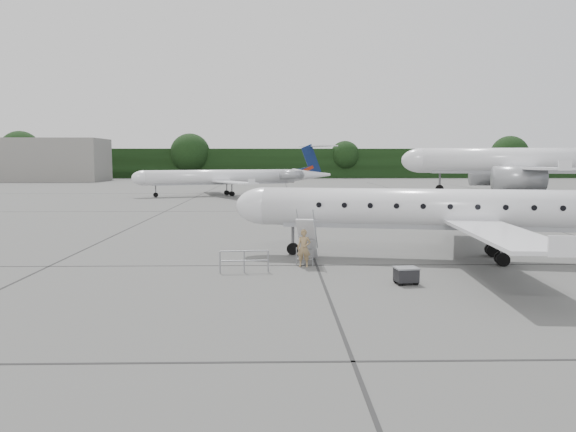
{
  "coord_description": "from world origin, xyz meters",
  "views": [
    {
      "loc": [
        -8.94,
        -24.82,
        5.19
      ],
      "look_at": [
        -8.34,
        3.55,
        2.3
      ],
      "focal_mm": 35.0,
      "sensor_mm": 36.0,
      "label": 1
    }
  ],
  "objects": [
    {
      "name": "airstair",
      "position": [
        -7.38,
        3.05,
        1.14
      ],
      "size": [
        1.23,
        2.21,
        2.29
      ],
      "primitive_type": null,
      "rotation": [
        0.0,
        0.0,
        -0.19
      ],
      "color": "silver",
      "rests_on": "ground"
    },
    {
      "name": "main_regional_jet",
      "position": [
        1.36,
        3.51,
        3.65
      ],
      "size": [
        31.81,
        25.5,
        7.29
      ],
      "primitive_type": null,
      "rotation": [
        0.0,
        0.0,
        -0.19
      ],
      "color": "silver",
      "rests_on": "ground"
    },
    {
      "name": "treeline",
      "position": [
        0.0,
        130.0,
        4.0
      ],
      "size": [
        260.0,
        4.0,
        8.0
      ],
      "primitive_type": "cube",
      "color": "black",
      "rests_on": "ground"
    },
    {
      "name": "baggage_cart",
      "position": [
        -3.54,
        -2.01,
        0.39
      ],
      "size": [
        0.99,
        0.84,
        0.77
      ],
      "primitive_type": null,
      "rotation": [
        0.0,
        0.0,
        0.14
      ],
      "color": "black",
      "rests_on": "ground"
    },
    {
      "name": "bg_narrowbody",
      "position": [
        28.32,
        59.89,
        6.86
      ],
      "size": [
        41.55,
        32.37,
        13.72
      ],
      "primitive_type": null,
      "rotation": [
        0.0,
        0.0,
        -0.13
      ],
      "color": "silver",
      "rests_on": "ground"
    },
    {
      "name": "bg_regional_left",
      "position": [
        -16.6,
        55.07,
        3.66
      ],
      "size": [
        33.24,
        28.72,
        7.32
      ],
      "primitive_type": null,
      "rotation": [
        0.0,
        0.0,
        0.36
      ],
      "color": "silver",
      "rests_on": "ground"
    },
    {
      "name": "terminal_building",
      "position": [
        -70.0,
        110.0,
        5.0
      ],
      "size": [
        40.0,
        14.0,
        10.0
      ],
      "primitive_type": "cube",
      "color": "slate",
      "rests_on": "ground"
    },
    {
      "name": "safety_railing",
      "position": [
        -10.41,
        0.54,
        0.5
      ],
      "size": [
        2.2,
        0.28,
        1.0
      ],
      "primitive_type": null,
      "rotation": [
        0.0,
        0.0,
        0.09
      ],
      "color": "gray",
      "rests_on": "ground"
    },
    {
      "name": "ground",
      "position": [
        0.0,
        0.0,
        0.0
      ],
      "size": [
        320.0,
        320.0,
        0.0
      ],
      "primitive_type": "plane",
      "color": "#5F5F5C",
      "rests_on": "ground"
    },
    {
      "name": "passenger",
      "position": [
        -7.61,
        1.88,
        0.91
      ],
      "size": [
        0.74,
        0.56,
        1.82
      ],
      "primitive_type": "imported",
      "rotation": [
        0.0,
        0.0,
        -0.2
      ],
      "color": "#8F754E",
      "rests_on": "ground"
    }
  ]
}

